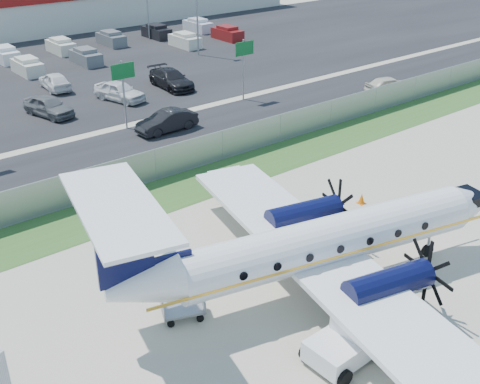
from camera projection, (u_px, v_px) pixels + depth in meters
ground at (326, 286)px, 26.34m from camera, size 170.00×170.00×0.00m
grass_verge at (175, 191)px, 34.72m from camera, size 170.00×4.00×0.02m
access_road at (117, 155)px, 39.60m from camera, size 170.00×8.00×0.02m
parking_lot at (5, 84)px, 54.26m from camera, size 170.00×32.00×0.02m
perimeter_fence at (156, 165)px, 35.67m from camera, size 120.00×0.06×1.99m
sign_mid at (123, 81)px, 42.41m from camera, size 1.80×0.26×5.00m
sign_right at (244, 57)px, 48.58m from camera, size 1.80×0.26×5.00m
light_pole_ne at (197, 4)px, 61.76m from camera, size 0.90×0.35×9.09m
aircraft at (321, 243)px, 25.17m from camera, size 19.78×19.36×6.04m
pushback_tug at (347, 342)px, 21.98m from camera, size 2.89×2.10×1.54m
baggage_cart_near at (183, 309)px, 24.25m from camera, size 1.96×1.59×0.89m
cone_nose at (362, 199)px, 33.30m from camera, size 0.41×0.41×0.58m
cone_starboard_wing at (155, 222)px, 31.01m from camera, size 0.35×0.35×0.49m
road_car_mid at (167, 131)px, 43.58m from camera, size 4.61×1.72×1.51m
road_car_east at (388, 93)px, 51.91m from camera, size 4.53×2.84×1.44m
parked_car_c at (50, 116)px, 46.55m from camera, size 2.93×4.91×1.56m
parked_car_d at (121, 100)px, 50.02m from camera, size 3.12×5.05×1.60m
parked_car_e at (172, 88)px, 53.30m from camera, size 2.58×5.62×1.59m
parked_car_g at (56, 90)px, 52.81m from camera, size 2.20×4.65×1.54m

